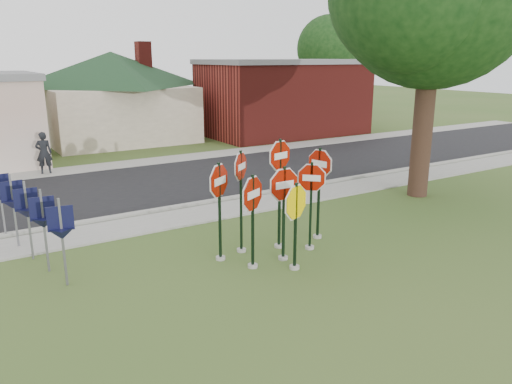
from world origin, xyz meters
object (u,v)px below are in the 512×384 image
stop_sign_center (284,200)px  stop_sign_yellow (296,215)px  stop_sign_left (253,208)px  pedestrian (44,153)px

stop_sign_center → stop_sign_yellow: size_ratio=1.12×
stop_sign_yellow → stop_sign_left: stop_sign_left is taller
stop_sign_center → pedestrian: 13.45m
stop_sign_left → pedestrian: bearing=100.5°
pedestrian → stop_sign_center: bearing=115.3°
stop_sign_left → pedestrian: 13.28m
stop_sign_center → stop_sign_left: bearing=-178.7°
pedestrian → stop_sign_left: bearing=111.5°
stop_sign_yellow → stop_sign_left: size_ratio=0.93×
stop_sign_center → pedestrian: (-3.31, 13.02, -0.59)m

